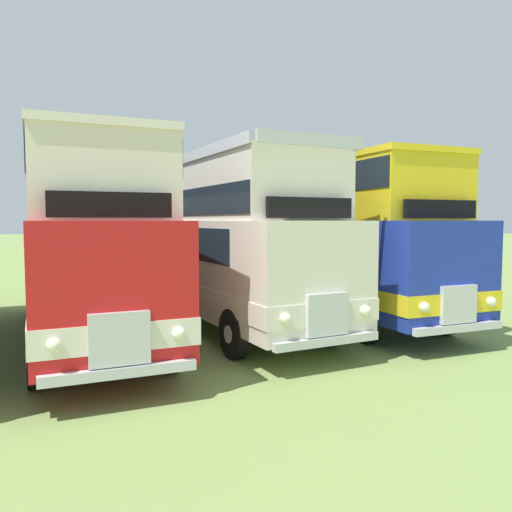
{
  "coord_description": "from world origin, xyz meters",
  "views": [
    {
      "loc": [
        5.76,
        -13.0,
        2.86
      ],
      "look_at": [
        12.16,
        0.62,
        1.79
      ],
      "focal_mm": 35.41,
      "sensor_mm": 36.0,
      "label": 1
    }
  ],
  "objects": [
    {
      "name": "bus_seventh_in_row",
      "position": [
        7.19,
        -0.26,
        2.47
      ],
      "size": [
        2.79,
        10.33,
        4.49
      ],
      "color": "red",
      "rests_on": "ground"
    },
    {
      "name": "bus_eighth_in_row",
      "position": [
        10.78,
        -0.07,
        2.36
      ],
      "size": [
        2.83,
        10.04,
        4.52
      ],
      "color": "silver",
      "rests_on": "ground"
    },
    {
      "name": "bus_ninth_in_row",
      "position": [
        14.38,
        0.46,
        2.48
      ],
      "size": [
        3.18,
        11.56,
        4.49
      ],
      "color": "#1E339E",
      "rests_on": "ground"
    }
  ]
}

